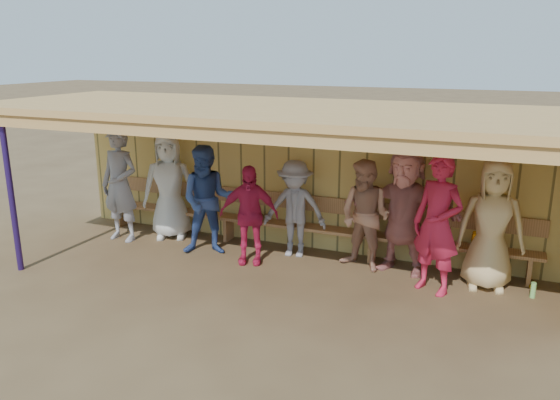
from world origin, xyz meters
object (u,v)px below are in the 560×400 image
(player_e, at_px, (295,209))
(player_h, at_px, (491,225))
(player_d, at_px, (249,215))
(player_a, at_px, (120,185))
(bench, at_px, (298,219))
(player_f, at_px, (404,211))
(player_extra, at_px, (365,216))
(player_c, at_px, (208,200))
(player_g, at_px, (437,225))
(player_b, at_px, (169,186))

(player_e, bearing_deg, player_h, -11.06)
(player_d, height_order, player_h, player_h)
(player_a, distance_m, player_h, 6.08)
(player_e, distance_m, bench, 0.41)
(player_f, xyz_separation_m, bench, (-1.81, 0.31, -0.43))
(player_f, bearing_deg, player_a, -164.19)
(player_d, bearing_deg, player_extra, -2.94)
(player_a, distance_m, bench, 3.16)
(player_c, xyz_separation_m, bench, (1.28, 0.75, -0.38))
(player_a, distance_m, player_d, 2.56)
(bench, bearing_deg, player_c, -149.61)
(player_a, bearing_deg, player_extra, 6.91)
(player_d, height_order, player_g, player_g)
(player_f, bearing_deg, player_g, -34.25)
(player_b, distance_m, player_extra, 3.58)
(player_c, height_order, player_extra, player_c)
(player_b, relative_size, player_h, 1.02)
(player_a, height_order, player_h, player_a)
(player_c, relative_size, player_e, 1.14)
(bench, bearing_deg, player_d, -119.03)
(player_b, height_order, bench, player_b)
(player_h, bearing_deg, player_a, 175.35)
(player_h, height_order, bench, player_h)
(player_b, height_order, player_g, player_g)
(bench, bearing_deg, player_extra, -19.10)
(player_d, xyz_separation_m, player_extra, (1.74, 0.44, 0.07))
(player_c, bearing_deg, player_b, 133.78)
(player_g, xyz_separation_m, bench, (-2.36, 0.85, -0.45))
(player_h, relative_size, player_extra, 1.09)
(player_a, xyz_separation_m, player_f, (4.84, 0.45, -0.04))
(player_c, bearing_deg, player_e, -4.57)
(player_b, xyz_separation_m, player_g, (4.68, -0.55, 0.03))
(player_b, bearing_deg, player_g, -30.84)
(player_h, xyz_separation_m, bench, (-3.03, 0.44, -0.40))
(player_extra, xyz_separation_m, bench, (-1.26, 0.44, -0.33))
(player_c, distance_m, player_e, 1.43)
(player_b, bearing_deg, player_c, -47.51)
(player_d, bearing_deg, player_c, 154.61)
(player_e, xyz_separation_m, player_g, (2.29, -0.55, 0.18))
(player_extra, bearing_deg, player_b, -163.61)
(player_extra, bearing_deg, player_e, -167.75)
(player_c, relative_size, player_h, 0.98)
(player_b, bearing_deg, player_h, -25.62)
(player_d, relative_size, player_h, 0.85)
(player_f, distance_m, bench, 1.88)
(player_d, bearing_deg, player_a, 160.40)
(player_e, distance_m, player_extra, 1.20)
(player_c, distance_m, player_h, 4.33)
(player_e, relative_size, bench, 0.21)
(player_e, xyz_separation_m, bench, (-0.07, 0.31, -0.27))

